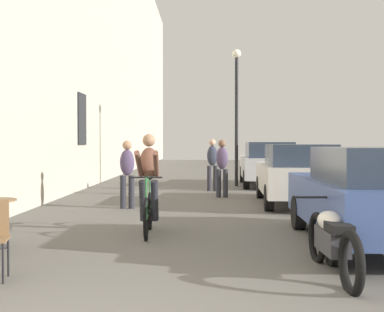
# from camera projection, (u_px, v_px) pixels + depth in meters

# --- Properties ---
(cyclist_on_bicycle) EXTENTS (0.52, 1.76, 1.74)m
(cyclist_on_bicycle) POSITION_uv_depth(u_px,v_px,m) (149.00, 186.00, 8.97)
(cyclist_on_bicycle) COLOR black
(cyclist_on_bicycle) RESTS_ON ground_plane
(pedestrian_near) EXTENTS (0.36, 0.27, 1.61)m
(pedestrian_near) POSITION_uv_depth(u_px,v_px,m) (127.00, 170.00, 12.32)
(pedestrian_near) COLOR #26262D
(pedestrian_near) RESTS_ON ground_plane
(pedestrian_mid) EXTENTS (0.37, 0.29, 1.65)m
(pedestrian_mid) POSITION_uv_depth(u_px,v_px,m) (222.00, 165.00, 14.83)
(pedestrian_mid) COLOR #26262D
(pedestrian_mid) RESTS_ON ground_plane
(pedestrian_far) EXTENTS (0.36, 0.27, 1.68)m
(pedestrian_far) POSITION_uv_depth(u_px,v_px,m) (212.00, 162.00, 16.77)
(pedestrian_far) COLOR #26262D
(pedestrian_far) RESTS_ON ground_plane
(street_lamp) EXTENTS (0.32, 0.32, 4.90)m
(street_lamp) POSITION_uv_depth(u_px,v_px,m) (237.00, 100.00, 18.62)
(street_lamp) COLOR black
(street_lamp) RESTS_ON ground_plane
(parked_car_nearest) EXTENTS (1.81, 4.21, 1.49)m
(parked_car_nearest) POSITION_uv_depth(u_px,v_px,m) (369.00, 195.00, 7.82)
(parked_car_nearest) COLOR #384C84
(parked_car_nearest) RESTS_ON ground_plane
(parked_car_second) EXTENTS (1.94, 4.34, 1.52)m
(parked_car_second) POSITION_uv_depth(u_px,v_px,m) (297.00, 173.00, 13.07)
(parked_car_second) COLOR beige
(parked_car_second) RESTS_ON ground_plane
(parked_car_third) EXTENTS (2.00, 4.51, 1.58)m
(parked_car_third) POSITION_uv_depth(u_px,v_px,m) (268.00, 163.00, 18.80)
(parked_car_third) COLOR #B7B7BC
(parked_car_third) RESTS_ON ground_plane
(parked_motorcycle) EXTENTS (0.62, 2.15, 0.92)m
(parked_motorcycle) POSITION_uv_depth(u_px,v_px,m) (333.00, 241.00, 6.12)
(parked_motorcycle) COLOR black
(parked_motorcycle) RESTS_ON ground_plane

